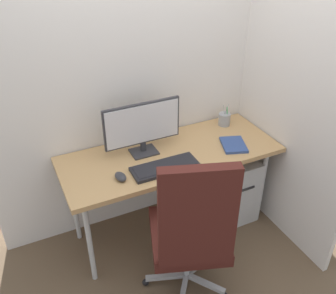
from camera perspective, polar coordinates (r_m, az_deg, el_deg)
ground_plane at (r=3.25m, az=0.38°, el=-12.13°), size 8.00×8.00×0.00m
wall_back at (r=2.78m, az=-2.74°, el=13.89°), size 2.55×0.04×2.80m
wall_side_right at (r=2.85m, az=17.61°, el=12.87°), size 0.04×1.55×2.80m
desk at (r=2.81m, az=0.43°, el=-1.81°), size 1.63×0.64×0.76m
office_chair at (r=2.36m, az=3.64°, el=-12.60°), size 0.63×0.67×1.19m
filing_cabinet at (r=3.26m, az=9.02°, el=-5.79°), size 0.38×0.45×0.58m
monitor at (r=2.68m, az=-3.91°, el=3.25°), size 0.57×0.15×0.40m
keyboard at (r=2.60m, az=-0.45°, el=-3.07°), size 0.47×0.18×0.03m
mouse at (r=2.52m, az=-7.22°, el=-4.49°), size 0.08×0.12×0.04m
pen_holder at (r=3.15m, az=8.56°, el=4.20°), size 0.10×0.10×0.19m
notebook at (r=2.89m, az=9.93°, el=0.34°), size 0.24×0.27×0.02m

